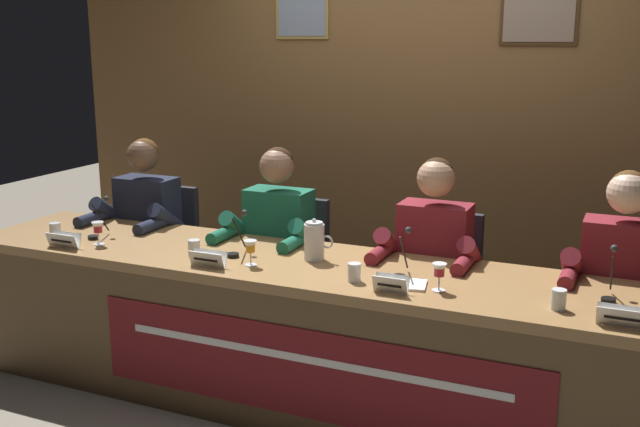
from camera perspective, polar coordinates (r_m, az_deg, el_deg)
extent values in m
plane|color=gray|center=(3.91, 0.00, -14.40)|extent=(12.00, 12.00, 0.00)
cube|color=brown|center=(4.89, 7.14, 7.15)|extent=(5.08, 0.12, 2.60)
cube|color=tan|center=(5.07, -1.36, 14.80)|extent=(0.38, 0.02, 0.28)
cube|color=#8C99AD|center=(5.06, -1.42, 14.81)|extent=(0.34, 0.01, 0.24)
cube|color=#4C3319|center=(4.63, 16.42, 14.42)|extent=(0.44, 0.02, 0.35)
cube|color=gray|center=(4.62, 16.40, 14.42)|extent=(0.40, 0.01, 0.31)
cube|color=olive|center=(3.63, 0.00, -4.23)|extent=(3.88, 0.75, 0.05)
cube|color=brown|center=(3.47, -2.41, -11.76)|extent=(3.82, 0.04, 0.70)
cube|color=brown|center=(4.79, -21.22, -5.45)|extent=(0.08, 0.67, 0.70)
cube|color=maroon|center=(3.41, -1.16, -12.18)|extent=(2.17, 0.01, 0.43)
cube|color=white|center=(3.38, -1.20, -11.07)|extent=(1.84, 0.00, 0.04)
cylinder|color=black|center=(4.90, -12.34, -8.62)|extent=(0.44, 0.44, 0.02)
cylinder|color=black|center=(4.82, -12.47, -6.22)|extent=(0.05, 0.05, 0.41)
cube|color=#232328|center=(4.75, -12.60, -3.70)|extent=(0.44, 0.44, 0.03)
cube|color=#232328|center=(4.85, -11.35, -0.43)|extent=(0.40, 0.05, 0.44)
cylinder|color=black|center=(4.62, -16.05, -7.25)|extent=(0.10, 0.10, 0.47)
cylinder|color=black|center=(4.50, -14.07, -7.69)|extent=(0.10, 0.10, 0.47)
cylinder|color=black|center=(4.64, -15.10, -3.42)|extent=(0.13, 0.34, 0.13)
cylinder|color=black|center=(4.52, -13.12, -3.74)|extent=(0.13, 0.34, 0.13)
cube|color=#1E2338|center=(4.65, -13.01, -0.21)|extent=(0.36, 0.20, 0.48)
sphere|color=brown|center=(4.56, -13.41, 4.32)|extent=(0.19, 0.19, 0.19)
sphere|color=#593819|center=(4.57, -13.30, 4.53)|extent=(0.17, 0.17, 0.17)
cylinder|color=#1E2338|center=(4.70, -15.80, 0.02)|extent=(0.09, 0.30, 0.25)
cylinder|color=#1E2338|center=(4.45, -11.62, -0.49)|extent=(0.09, 0.30, 0.25)
cylinder|color=#1E2338|center=(4.58, -17.07, -0.37)|extent=(0.07, 0.24, 0.07)
cylinder|color=#1E2338|center=(4.32, -12.84, -0.92)|extent=(0.07, 0.24, 0.07)
cube|color=white|center=(4.09, -19.16, -1.99)|extent=(0.19, 0.03, 0.08)
cube|color=white|center=(4.12, -18.84, -1.88)|extent=(0.19, 0.03, 0.08)
cube|color=black|center=(4.09, -19.19, -2.00)|extent=(0.13, 0.01, 0.01)
cylinder|color=white|center=(4.11, -16.54, -2.27)|extent=(0.06, 0.06, 0.00)
cylinder|color=white|center=(4.11, -16.57, -1.88)|extent=(0.01, 0.01, 0.05)
cone|color=white|center=(4.09, -16.62, -1.06)|extent=(0.06, 0.06, 0.06)
cylinder|color=#B21E2D|center=(4.09, -16.62, -1.15)|extent=(0.04, 0.04, 0.04)
cylinder|color=silver|center=(4.31, -19.58, -1.23)|extent=(0.06, 0.06, 0.08)
cylinder|color=silver|center=(4.32, -19.56, -1.45)|extent=(0.05, 0.05, 0.05)
cylinder|color=black|center=(4.23, -16.93, -1.76)|extent=(0.06, 0.06, 0.02)
cylinder|color=black|center=(4.25, -16.47, -0.25)|extent=(0.01, 0.13, 0.18)
sphere|color=#2D2D2D|center=(4.28, -16.01, 1.10)|extent=(0.03, 0.03, 0.03)
cylinder|color=black|center=(4.46, -2.84, -10.57)|extent=(0.44, 0.44, 0.02)
cylinder|color=black|center=(4.38, -2.88, -7.96)|extent=(0.05, 0.05, 0.41)
cube|color=#232328|center=(4.30, -2.91, -5.21)|extent=(0.44, 0.44, 0.03)
cube|color=#232328|center=(4.41, -1.78, -1.56)|extent=(0.40, 0.05, 0.44)
cylinder|color=black|center=(4.14, -6.34, -9.29)|extent=(0.10, 0.10, 0.47)
cylinder|color=black|center=(4.05, -3.85, -9.77)|extent=(0.10, 0.10, 0.47)
cylinder|color=black|center=(4.16, -5.40, -4.97)|extent=(0.13, 0.34, 0.13)
cylinder|color=black|center=(4.07, -2.93, -5.35)|extent=(0.13, 0.34, 0.13)
cube|color=#196047|center=(4.19, -3.14, -1.37)|extent=(0.36, 0.20, 0.48)
sphere|color=#8E664C|center=(4.09, -3.34, 3.65)|extent=(0.19, 0.19, 0.19)
sphere|color=#331E0F|center=(4.10, -3.25, 3.89)|extent=(0.17, 0.17, 0.17)
cylinder|color=#196047|center=(4.20, -6.32, -1.13)|extent=(0.09, 0.30, 0.25)
cylinder|color=#196047|center=(4.01, -1.12, -1.74)|extent=(0.09, 0.30, 0.25)
cylinder|color=#196047|center=(4.06, -7.45, -1.60)|extent=(0.07, 0.24, 0.07)
cylinder|color=#196047|center=(3.87, -2.12, -2.27)|extent=(0.07, 0.24, 0.07)
cube|color=white|center=(3.58, -8.71, -3.52)|extent=(0.19, 0.03, 0.08)
cube|color=white|center=(3.61, -8.42, -3.38)|extent=(0.19, 0.03, 0.08)
cube|color=black|center=(3.58, -8.74, -3.53)|extent=(0.13, 0.01, 0.01)
cylinder|color=white|center=(3.61, -5.31, -3.93)|extent=(0.06, 0.06, 0.00)
cylinder|color=white|center=(3.60, -5.32, -3.48)|extent=(0.01, 0.01, 0.05)
cone|color=white|center=(3.58, -5.34, -2.57)|extent=(0.06, 0.06, 0.06)
cylinder|color=orange|center=(3.59, -5.34, -2.67)|extent=(0.04, 0.04, 0.04)
cylinder|color=silver|center=(3.78, -9.60, -2.63)|extent=(0.06, 0.06, 0.08)
cylinder|color=silver|center=(3.78, -9.59, -2.88)|extent=(0.05, 0.05, 0.05)
cylinder|color=black|center=(3.75, -6.67, -3.18)|extent=(0.06, 0.06, 0.02)
cylinder|color=black|center=(3.77, -6.23, -1.48)|extent=(0.01, 0.13, 0.18)
sphere|color=#2D2D2D|center=(3.80, -5.79, 0.05)|extent=(0.03, 0.03, 0.03)
cylinder|color=black|center=(4.17, 8.47, -12.48)|extent=(0.44, 0.44, 0.02)
cylinder|color=black|center=(4.08, 8.58, -9.73)|extent=(0.05, 0.05, 0.41)
cube|color=#232328|center=(4.00, 8.69, -6.81)|extent=(0.44, 0.44, 0.03)
cube|color=#232328|center=(4.11, 9.54, -2.84)|extent=(0.40, 0.05, 0.44)
cylinder|color=black|center=(3.80, 5.66, -11.41)|extent=(0.10, 0.10, 0.47)
cylinder|color=black|center=(3.75, 8.63, -11.86)|extent=(0.10, 0.10, 0.47)
cylinder|color=black|center=(3.82, 6.47, -6.67)|extent=(0.13, 0.34, 0.13)
cylinder|color=black|center=(3.77, 9.39, -7.05)|extent=(0.13, 0.34, 0.13)
cube|color=maroon|center=(3.88, 8.73, -2.72)|extent=(0.36, 0.20, 0.48)
sphere|color=tan|center=(3.77, 8.85, 2.68)|extent=(0.19, 0.19, 0.19)
sphere|color=#331E0F|center=(3.79, 8.92, 2.94)|extent=(0.17, 0.17, 0.17)
cylinder|color=maroon|center=(3.84, 5.32, -2.48)|extent=(0.09, 0.30, 0.25)
cylinder|color=maroon|center=(3.73, 11.45, -3.16)|extent=(0.09, 0.30, 0.25)
cylinder|color=maroon|center=(3.69, 4.52, -3.07)|extent=(0.07, 0.24, 0.07)
cylinder|color=maroon|center=(3.58, 10.88, -3.79)|extent=(0.07, 0.24, 0.07)
cube|color=white|center=(3.20, 5.34, -5.49)|extent=(0.15, 0.03, 0.08)
cube|color=white|center=(3.23, 5.53, -5.31)|extent=(0.15, 0.03, 0.08)
cube|color=black|center=(3.20, 5.32, -5.51)|extent=(0.11, 0.01, 0.01)
cylinder|color=white|center=(3.28, 9.06, -5.82)|extent=(0.06, 0.06, 0.00)
cylinder|color=white|center=(3.27, 9.07, -5.33)|extent=(0.01, 0.01, 0.05)
cone|color=white|center=(3.26, 9.11, -4.33)|extent=(0.06, 0.06, 0.06)
cylinder|color=#B21E2D|center=(3.26, 9.11, -4.44)|extent=(0.04, 0.04, 0.04)
cylinder|color=silver|center=(3.35, 2.64, -4.52)|extent=(0.06, 0.06, 0.08)
cylinder|color=silver|center=(3.36, 2.64, -4.80)|extent=(0.05, 0.05, 0.05)
cylinder|color=black|center=(3.41, 6.06, -4.87)|extent=(0.06, 0.06, 0.02)
cylinder|color=black|center=(3.44, 6.42, -2.98)|extent=(0.01, 0.13, 0.18)
sphere|color=#2D2D2D|center=(3.47, 6.78, -1.28)|extent=(0.03, 0.03, 0.03)
cylinder|color=black|center=(4.06, 21.09, -14.04)|extent=(0.44, 0.44, 0.02)
cylinder|color=black|center=(3.97, 21.36, -11.23)|extent=(0.05, 0.05, 0.41)
cube|color=#232328|center=(3.89, 21.63, -8.26)|extent=(0.44, 0.44, 0.03)
cube|color=#232328|center=(4.00, 22.06, -4.12)|extent=(0.40, 0.05, 0.44)
cylinder|color=black|center=(3.65, 19.46, -13.22)|extent=(0.10, 0.10, 0.47)
cylinder|color=black|center=(3.65, 22.67, -13.53)|extent=(0.10, 0.10, 0.47)
cylinder|color=black|center=(3.68, 20.00, -8.25)|extent=(0.13, 0.34, 0.13)
cylinder|color=black|center=(3.68, 23.14, -8.55)|extent=(0.13, 0.34, 0.13)
cube|color=maroon|center=(3.76, 22.01, -4.08)|extent=(0.36, 0.20, 0.48)
sphere|color=beige|center=(3.65, 22.51, 1.45)|extent=(0.19, 0.19, 0.19)
sphere|color=#593819|center=(3.66, 22.54, 1.73)|extent=(0.17, 0.17, 0.17)
cylinder|color=maroon|center=(3.67, 18.70, -3.91)|extent=(0.09, 0.30, 0.25)
cylinder|color=maroon|center=(3.51, 18.44, -4.59)|extent=(0.07, 0.24, 0.07)
cube|color=white|center=(3.05, 22.14, -7.45)|extent=(0.19, 0.03, 0.08)
cube|color=white|center=(3.08, 22.17, -7.23)|extent=(0.19, 0.03, 0.08)
cube|color=black|center=(3.05, 22.14, -7.46)|extent=(0.13, 0.01, 0.01)
cylinder|color=silver|center=(3.17, 17.78, -6.28)|extent=(0.06, 0.06, 0.08)
cylinder|color=silver|center=(3.17, 17.76, -6.57)|extent=(0.05, 0.05, 0.05)
cylinder|color=black|center=(3.32, 21.19, -6.21)|extent=(0.06, 0.06, 0.02)
cylinder|color=black|center=(3.35, 21.39, -4.26)|extent=(0.01, 0.13, 0.18)
sphere|color=#2D2D2D|center=(3.39, 21.58, -2.50)|extent=(0.03, 0.03, 0.03)
cylinder|color=silver|center=(3.66, -0.45, -2.20)|extent=(0.10, 0.10, 0.18)
cylinder|color=silver|center=(3.63, -0.45, -0.74)|extent=(0.08, 0.09, 0.01)
sphere|color=silver|center=(3.63, -0.45, -0.53)|extent=(0.02, 0.02, 0.02)
torus|color=silver|center=(3.63, 0.53, -2.18)|extent=(0.07, 0.01, 0.07)
cube|color=white|center=(3.33, 6.30, -5.38)|extent=(0.24, 0.19, 0.01)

